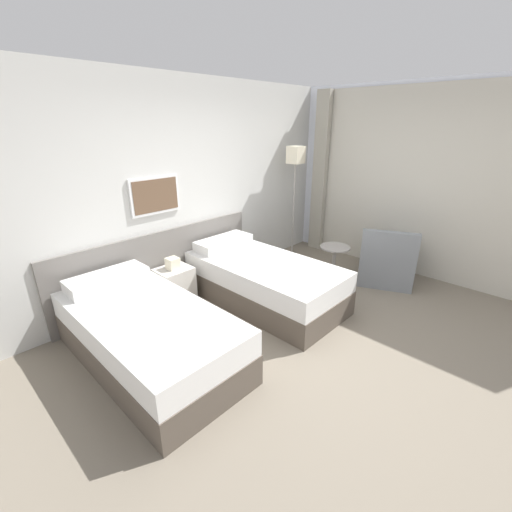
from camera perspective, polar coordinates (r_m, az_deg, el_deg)
name	(u,v)px	position (r m, az deg, el deg)	size (l,w,h in m)	color
ground_plane	(319,341)	(3.79, 10.45, -13.80)	(16.00, 16.00, 0.00)	slate
wall_headboard	(190,193)	(4.61, -10.99, 10.28)	(10.00, 0.10, 2.70)	silver
wall_window	(435,185)	(5.44, 27.65, 10.39)	(0.21, 4.56, 2.70)	white
bed_near_door	(148,334)	(3.49, -17.58, -12.30)	(1.01, 2.00, 0.68)	brown
bed_near_window	(263,280)	(4.35, 1.23, -4.10)	(1.01, 2.00, 0.68)	brown
nightstand	(175,285)	(4.43, -13.37, -4.73)	(0.42, 0.36, 0.62)	beige
floor_lamp	(295,167)	(5.50, 6.57, 14.49)	(0.24, 0.24, 1.82)	#9E9993
side_table	(334,258)	(4.92, 12.88, -0.31)	(0.41, 0.41, 0.55)	gray
armchair	(386,262)	(5.27, 20.85, -0.91)	(1.02, 0.98, 0.83)	gray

